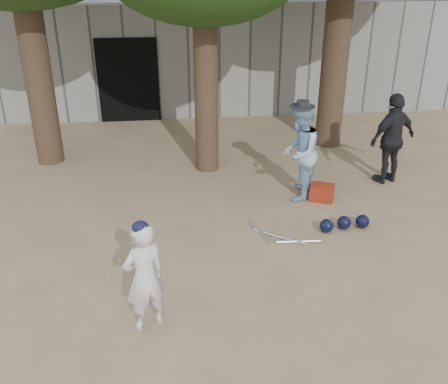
{
  "coord_description": "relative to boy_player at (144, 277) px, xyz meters",
  "views": [
    {
      "loc": [
        -0.14,
        -5.63,
        4.14
      ],
      "look_at": [
        0.6,
        1.0,
        0.95
      ],
      "focal_mm": 40.0,
      "sensor_mm": 36.0,
      "label": 1
    }
  ],
  "objects": [
    {
      "name": "ground",
      "position": [
        0.53,
        0.7,
        -0.71
      ],
      "size": [
        70.0,
        70.0,
        0.0
      ],
      "primitive_type": "plane",
      "color": "#937C5E",
      "rests_on": "ground"
    },
    {
      "name": "boy_player",
      "position": [
        0.0,
        0.0,
        0.0
      ],
      "size": [
        0.61,
        0.54,
        1.41
      ],
      "primitive_type": "imported",
      "rotation": [
        0.0,
        0.0,
        3.62
      ],
      "color": "silver",
      "rests_on": "ground"
    },
    {
      "name": "spectator_blue",
      "position": [
        2.69,
        3.31,
        0.18
      ],
      "size": [
        0.96,
        1.06,
        1.78
      ],
      "primitive_type": "imported",
      "rotation": [
        0.0,
        0.0,
        4.31
      ],
      "color": "#8EB6DC",
      "rests_on": "ground"
    },
    {
      "name": "spectator_dark",
      "position": [
        4.66,
        3.82,
        0.19
      ],
      "size": [
        1.14,
        0.79,
        1.8
      ],
      "primitive_type": "imported",
      "rotation": [
        0.0,
        0.0,
        3.51
      ],
      "color": "black",
      "rests_on": "ground"
    },
    {
      "name": "red_bag",
      "position": [
        3.12,
        3.14,
        -0.56
      ],
      "size": [
        0.51,
        0.46,
        0.3
      ],
      "primitive_type": "cube",
      "rotation": [
        0.0,
        0.0,
        -0.41
      ],
      "color": "maroon",
      "rests_on": "ground"
    },
    {
      "name": "back_building",
      "position": [
        0.53,
        11.03,
        0.79
      ],
      "size": [
        16.0,
        5.24,
        3.0
      ],
      "color": "gray",
      "rests_on": "ground"
    },
    {
      "name": "helmet_row",
      "position": [
        3.18,
        2.02,
        -0.59
      ],
      "size": [
        0.87,
        0.31,
        0.23
      ],
      "color": "black",
      "rests_on": "ground"
    },
    {
      "name": "bat_pile",
      "position": [
        2.05,
        1.86,
        -0.68
      ],
      "size": [
        1.04,
        0.83,
        0.06
      ],
      "color": "silver",
      "rests_on": "ground"
    }
  ]
}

